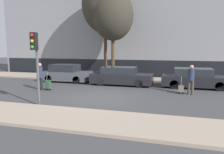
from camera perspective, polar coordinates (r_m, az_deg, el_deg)
ground_plane at (r=12.23m, az=-3.82°, el=-5.47°), size 80.00×80.00×0.00m
sidewalk_near at (r=8.91m, az=-12.10°, el=-10.35°), size 28.00×2.50×0.12m
sidewalk_far at (r=18.84m, az=3.36°, el=-0.56°), size 28.00×3.00×0.12m
building_facade at (r=22.06m, az=5.42°, el=13.71°), size 28.00×2.40×10.19m
parked_car_0 at (r=18.15m, az=-11.85°, el=0.86°), size 3.92×1.73×1.41m
parked_car_1 at (r=16.27m, az=2.40°, el=0.15°), size 4.53×1.77×1.34m
parked_car_2 at (r=16.14m, az=20.81°, el=-0.40°), size 4.53×1.79×1.36m
pedestrian_left at (r=15.04m, az=-18.27°, el=0.59°), size 0.35×0.34×1.78m
trolley_left at (r=14.84m, az=-16.37°, el=-1.90°), size 0.34×0.29×1.19m
pedestrian_right at (r=13.71m, az=19.98°, el=-0.18°), size 0.35×0.34×1.77m
trolley_right at (r=13.84m, az=17.57°, el=-2.94°), size 0.34×0.29×1.05m
traffic_light at (r=10.81m, az=-19.36°, el=5.69°), size 0.28×0.47×3.48m
parked_bicycle at (r=18.83m, az=2.10°, el=0.77°), size 1.77×0.06×0.96m
bare_tree_near_crossing at (r=18.31m, az=0.25°, el=15.74°), size 3.33×3.33×7.26m
bare_tree_down_street at (r=19.42m, az=-1.76°, el=18.36°), size 3.98×3.98×8.69m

